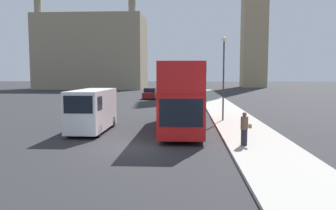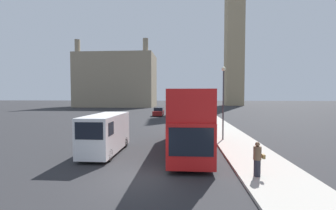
% 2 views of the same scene
% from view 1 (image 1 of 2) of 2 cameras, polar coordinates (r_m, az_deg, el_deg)
% --- Properties ---
extents(ground_plane, '(300.00, 300.00, 0.00)m').
position_cam_1_polar(ground_plane, '(16.78, -7.01, -7.39)').
color(ground_plane, '#28282B').
extents(sidewalk_strip, '(3.53, 120.00, 0.15)m').
position_cam_1_polar(sidewalk_strip, '(16.93, 16.34, -7.20)').
color(sidewalk_strip, '#ADA89E').
rests_on(sidewalk_strip, ground_plane).
extents(building_block_distant, '(26.26, 14.00, 22.00)m').
position_cam_1_polar(building_block_distant, '(86.20, -12.98, 8.82)').
color(building_block_distant, gray).
rests_on(building_block_distant, ground_plane).
extents(red_double_decker_bus, '(2.56, 11.50, 4.38)m').
position_cam_1_polar(red_double_decker_bus, '(22.19, 2.56, 2.14)').
color(red_double_decker_bus, red).
rests_on(red_double_decker_bus, ground_plane).
extents(white_van, '(1.98, 5.50, 2.71)m').
position_cam_1_polar(white_van, '(21.47, -13.10, -0.77)').
color(white_van, white).
rests_on(white_van, ground_plane).
extents(pedestrian, '(0.53, 0.37, 1.67)m').
position_cam_1_polar(pedestrian, '(16.83, 13.17, -4.05)').
color(pedestrian, '#23232D').
rests_on(pedestrian, sidewalk_strip).
extents(street_lamp, '(0.36, 0.36, 6.35)m').
position_cam_1_polar(street_lamp, '(25.45, 9.67, 6.58)').
color(street_lamp, '#38383D').
rests_on(street_lamp, sidewalk_strip).
extents(parked_sedan, '(1.84, 4.57, 1.62)m').
position_cam_1_polar(parked_sedan, '(49.43, -3.15, 1.94)').
color(parked_sedan, maroon).
rests_on(parked_sedan, ground_plane).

